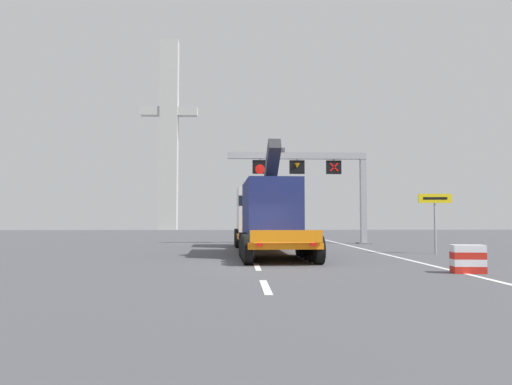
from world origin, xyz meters
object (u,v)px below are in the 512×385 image
Objects in this scene: exit_sign_yellow at (435,208)px; bridge_pylon_distant at (169,132)px; heavy_haul_truck_orange at (265,214)px; overhead_lane_gantry at (316,171)px; crash_barrier_striped at (468,259)px.

bridge_pylon_distant is (-20.74, 53.02, 13.35)m from exit_sign_yellow.
heavy_haul_truck_orange reaches higher than exit_sign_yellow.
bridge_pylon_distant is at bearing 103.68° from heavy_haul_truck_orange.
bridge_pylon_distant reaches higher than overhead_lane_gantry.
heavy_haul_truck_orange is 13.52× the size of crash_barrier_striped.
crash_barrier_striped is 65.78m from bridge_pylon_distant.
crash_barrier_striped is 0.03× the size of bridge_pylon_distant.
heavy_haul_truck_orange is at bearing 119.43° from crash_barrier_striped.
heavy_haul_truck_orange is at bearing 165.71° from exit_sign_yellow.
exit_sign_yellow is 2.85× the size of crash_barrier_striped.
heavy_haul_truck_orange is 54.12m from bridge_pylon_distant.
overhead_lane_gantry reaches higher than heavy_haul_truck_orange.
exit_sign_yellow is at bearing -68.64° from bridge_pylon_distant.
overhead_lane_gantry is 9.12m from heavy_haul_truck_orange.
heavy_haul_truck_orange is 4.75× the size of exit_sign_yellow.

